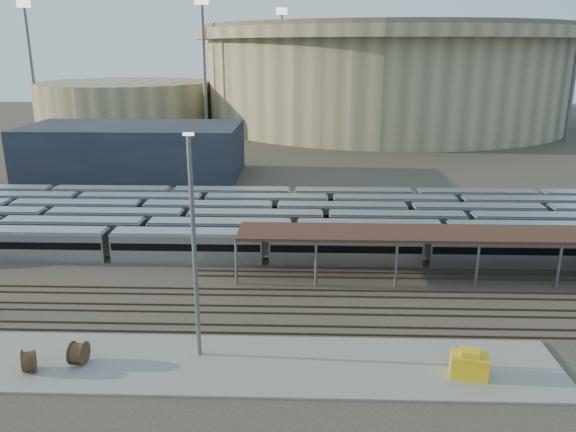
# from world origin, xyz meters

# --- Properties ---
(ground) EXTENTS (420.00, 420.00, 0.00)m
(ground) POSITION_xyz_m (0.00, 0.00, 0.00)
(ground) COLOR #383026
(ground) RESTS_ON ground
(apron) EXTENTS (50.00, 9.00, 0.20)m
(apron) POSITION_xyz_m (-5.00, -15.00, 0.10)
(apron) COLOR gray
(apron) RESTS_ON ground
(subway_trains) EXTENTS (120.30, 23.90, 3.60)m
(subway_trains) POSITION_xyz_m (-1.61, 18.50, 1.80)
(subway_trains) COLOR #AEAEB3
(subway_trains) RESTS_ON ground
(inspection_shed) EXTENTS (60.30, 6.00, 5.30)m
(inspection_shed) POSITION_xyz_m (22.00, 4.00, 4.98)
(inspection_shed) COLOR slate
(inspection_shed) RESTS_ON ground
(empty_tracks) EXTENTS (170.00, 9.62, 0.18)m
(empty_tracks) POSITION_xyz_m (0.00, -5.00, 0.09)
(empty_tracks) COLOR #4C3323
(empty_tracks) RESTS_ON ground
(stadium) EXTENTS (124.00, 124.00, 32.50)m
(stadium) POSITION_xyz_m (25.00, 140.00, 16.47)
(stadium) COLOR tan
(stadium) RESTS_ON ground
(secondary_arena) EXTENTS (56.00, 56.00, 14.00)m
(secondary_arena) POSITION_xyz_m (-60.00, 130.00, 7.00)
(secondary_arena) COLOR tan
(secondary_arena) RESTS_ON ground
(service_building) EXTENTS (42.00, 20.00, 10.00)m
(service_building) POSITION_xyz_m (-35.00, 55.00, 5.00)
(service_building) COLOR #1E232D
(service_building) RESTS_ON ground
(floodlight_0) EXTENTS (4.00, 1.00, 38.40)m
(floodlight_0) POSITION_xyz_m (-30.00, 110.00, 20.65)
(floodlight_0) COLOR slate
(floodlight_0) RESTS_ON ground
(floodlight_1) EXTENTS (4.00, 1.00, 38.40)m
(floodlight_1) POSITION_xyz_m (-85.00, 120.00, 20.65)
(floodlight_1) COLOR slate
(floodlight_1) RESTS_ON ground
(floodlight_2) EXTENTS (4.00, 1.00, 38.40)m
(floodlight_2) POSITION_xyz_m (70.00, 100.00, 20.65)
(floodlight_2) COLOR slate
(floodlight_2) RESTS_ON ground
(floodlight_3) EXTENTS (4.00, 1.00, 38.40)m
(floodlight_3) POSITION_xyz_m (-10.00, 160.00, 20.65)
(floodlight_3) COLOR slate
(floodlight_3) RESTS_ON ground
(cable_reel_west) EXTENTS (1.60, 2.04, 1.80)m
(cable_reel_west) POSITION_xyz_m (-22.21, -16.66, 1.10)
(cable_reel_west) COLOR #523320
(cable_reel_west) RESTS_ON apron
(cable_reel_east) EXTENTS (1.19, 1.96, 1.88)m
(cable_reel_east) POSITION_xyz_m (-18.75, -15.40, 1.14)
(cable_reel_east) COLOR #523320
(cable_reel_east) RESTS_ON apron
(yard_light_pole) EXTENTS (0.80, 0.36, 18.45)m
(yard_light_pole) POSITION_xyz_m (-9.30, -13.68, 9.51)
(yard_light_pole) COLOR slate
(yard_light_pole) RESTS_ON apron
(yellow_equipment) EXTENTS (3.12, 2.31, 1.76)m
(yellow_equipment) POSITION_xyz_m (12.20, -16.11, 1.08)
(yellow_equipment) COLOR gold
(yellow_equipment) RESTS_ON apron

